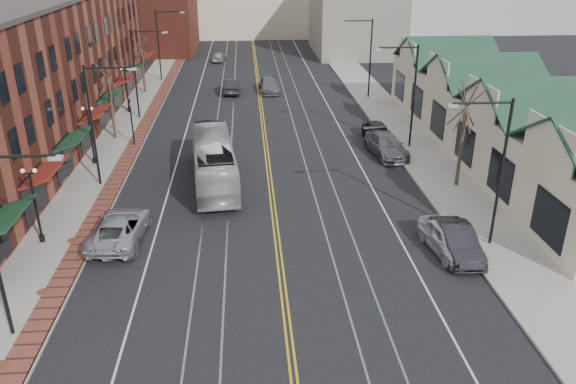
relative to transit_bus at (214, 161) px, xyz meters
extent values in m
plane|color=black|center=(3.81, -16.05, -1.55)|extent=(160.00, 160.00, 0.00)
cube|color=gray|center=(-8.19, 3.95, -1.48)|extent=(4.00, 120.00, 0.15)
cube|color=gray|center=(15.81, 3.95, -1.48)|extent=(4.00, 120.00, 0.15)
cube|color=maroon|center=(-15.19, 10.95, 3.95)|extent=(10.00, 50.00, 11.00)
cube|color=beige|center=(21.81, 3.95, 0.75)|extent=(8.00, 36.00, 4.60)
cube|color=maroon|center=(-12.19, 53.95, 5.45)|extent=(14.00, 18.00, 14.00)
cube|color=beige|center=(3.81, 68.95, 2.95)|extent=(22.00, 14.00, 9.00)
cube|color=slate|center=(18.81, 48.95, 3.95)|extent=(12.00, 16.00, 11.00)
cylinder|color=black|center=(-6.19, -16.05, 6.40)|extent=(3.00, 0.12, 0.12)
cube|color=#999999|center=(-4.69, -16.05, 6.30)|extent=(0.50, 0.25, 0.15)
cylinder|color=black|center=(-7.69, -0.05, 2.60)|extent=(0.16, 0.16, 8.00)
cylinder|color=black|center=(-6.19, -0.05, 6.40)|extent=(3.00, 0.12, 0.12)
cube|color=#999999|center=(-4.69, -0.05, 6.30)|extent=(0.50, 0.25, 0.15)
cylinder|color=black|center=(-7.69, 15.95, 2.60)|extent=(0.16, 0.16, 8.00)
cylinder|color=black|center=(-6.19, 15.95, 6.40)|extent=(3.00, 0.12, 0.12)
cube|color=#999999|center=(-4.69, 15.95, 6.30)|extent=(0.50, 0.25, 0.15)
cylinder|color=black|center=(-7.69, 31.95, 2.60)|extent=(0.16, 0.16, 8.00)
cylinder|color=black|center=(-6.19, 31.95, 6.40)|extent=(3.00, 0.12, 0.12)
cube|color=#999999|center=(-4.69, 31.95, 6.30)|extent=(0.50, 0.25, 0.15)
cylinder|color=black|center=(15.31, -10.05, 2.60)|extent=(0.16, 0.16, 8.00)
cylinder|color=black|center=(13.81, -10.05, 6.40)|extent=(3.00, 0.12, 0.12)
cube|color=#999999|center=(12.31, -10.05, 6.30)|extent=(0.50, 0.25, 0.15)
cylinder|color=black|center=(15.31, 5.95, 2.60)|extent=(0.16, 0.16, 8.00)
cylinder|color=black|center=(13.81, 5.95, 6.40)|extent=(3.00, 0.12, 0.12)
cube|color=#999999|center=(12.31, 5.95, 6.30)|extent=(0.50, 0.25, 0.15)
cylinder|color=black|center=(15.31, 21.95, 2.60)|extent=(0.16, 0.16, 8.00)
cylinder|color=black|center=(13.81, 21.95, 6.40)|extent=(3.00, 0.12, 0.12)
cube|color=#999999|center=(12.31, 21.95, 6.30)|extent=(0.50, 0.25, 0.15)
cylinder|color=black|center=(-8.99, -8.05, -1.20)|extent=(0.28, 0.28, 0.40)
cylinder|color=black|center=(-8.99, -8.05, 0.60)|extent=(0.14, 0.14, 4.00)
cube|color=black|center=(-8.99, -8.05, 2.60)|extent=(0.60, 0.06, 0.06)
sphere|color=white|center=(-9.29, -8.05, 2.75)|extent=(0.24, 0.24, 0.24)
sphere|color=white|center=(-8.69, -8.05, 2.75)|extent=(0.24, 0.24, 0.24)
cylinder|color=black|center=(-8.99, 3.95, -1.20)|extent=(0.28, 0.28, 0.40)
cylinder|color=black|center=(-8.99, 3.95, 0.60)|extent=(0.14, 0.14, 4.00)
cube|color=black|center=(-8.99, 3.95, 2.60)|extent=(0.60, 0.06, 0.06)
sphere|color=white|center=(-9.29, 3.95, 2.75)|extent=(0.24, 0.24, 0.24)
sphere|color=white|center=(-8.69, 3.95, 2.75)|extent=(0.24, 0.24, 0.24)
cylinder|color=black|center=(-8.99, 17.95, -1.20)|extent=(0.28, 0.28, 0.40)
cylinder|color=black|center=(-8.99, 17.95, 0.60)|extent=(0.14, 0.14, 4.00)
cube|color=black|center=(-8.99, 17.95, 2.60)|extent=(0.60, 0.06, 0.06)
sphere|color=white|center=(-9.29, 17.95, 2.75)|extent=(0.24, 0.24, 0.24)
sphere|color=white|center=(-8.69, 17.95, 2.75)|extent=(0.24, 0.24, 0.24)
cylinder|color=#382B21|center=(-8.69, 9.95, 1.05)|extent=(0.24, 0.24, 4.90)
cylinder|color=#382B21|center=(-8.69, 9.95, 3.60)|extent=(0.58, 1.37, 2.90)
cylinder|color=#382B21|center=(-8.69, 9.95, 3.60)|extent=(1.60, 0.66, 2.78)
cylinder|color=#382B21|center=(-8.69, 9.95, 3.60)|extent=(0.53, 1.23, 2.96)
cylinder|color=#382B21|center=(-8.69, 9.95, 3.60)|extent=(1.69, 1.03, 2.64)
cylinder|color=#382B21|center=(-8.69, 9.95, 3.60)|extent=(1.78, 1.29, 2.48)
cylinder|color=#382B21|center=(-8.69, 25.95, 0.87)|extent=(0.24, 0.24, 4.55)
cylinder|color=#382B21|center=(-8.69, 25.95, 3.25)|extent=(0.55, 1.28, 2.69)
cylinder|color=#382B21|center=(-8.69, 25.95, 3.25)|extent=(1.49, 0.62, 2.58)
cylinder|color=#382B21|center=(-8.69, 25.95, 3.25)|extent=(0.50, 1.15, 2.75)
cylinder|color=#382B21|center=(-8.69, 25.95, 3.25)|extent=(1.57, 0.97, 2.45)
cylinder|color=#382B21|center=(-8.69, 25.95, 3.25)|extent=(1.66, 1.20, 2.30)
cylinder|color=#382B21|center=(16.31, -2.05, 1.22)|extent=(0.24, 0.24, 5.25)
cylinder|color=#382B21|center=(16.31, -2.05, 3.95)|extent=(0.61, 1.46, 3.10)
cylinder|color=#382B21|center=(16.31, -2.05, 3.95)|extent=(1.70, 0.70, 2.97)
cylinder|color=#382B21|center=(16.31, -2.05, 3.95)|extent=(0.56, 1.31, 3.17)
cylinder|color=#382B21|center=(16.31, -2.05, 3.95)|extent=(1.80, 1.10, 2.82)
cylinder|color=#382B21|center=(16.31, -2.05, 3.95)|extent=(1.90, 1.37, 2.65)
cylinder|color=#592D19|center=(-7.39, -18.05, -1.40)|extent=(0.60, 0.60, 0.02)
cylinder|color=#592D19|center=(-7.39, -13.05, -1.40)|extent=(0.60, 0.60, 0.02)
cylinder|color=#592D19|center=(-7.39, -8.05, -1.40)|extent=(0.60, 0.60, 0.02)
cylinder|color=black|center=(-6.79, 7.95, 0.20)|extent=(0.12, 0.12, 3.20)
imported|color=black|center=(-6.79, 7.95, 1.95)|extent=(0.18, 0.15, 0.90)
imported|color=#B7B7B9|center=(0.00, 0.00, 0.00)|extent=(3.69, 11.36, 3.11)
imported|color=#ADAEB5|center=(-4.81, -7.98, -0.76)|extent=(2.93, 5.83, 1.58)
imported|color=silver|center=(12.72, -10.59, -0.77)|extent=(2.45, 4.80, 1.57)
imported|color=#232227|center=(13.11, -10.86, -0.78)|extent=(1.71, 4.74, 1.56)
imported|color=#5B5A60|center=(13.00, 4.39, -0.75)|extent=(2.94, 5.76, 1.60)
imported|color=black|center=(13.11, 7.78, -0.77)|extent=(2.13, 4.71, 1.57)
imported|color=black|center=(0.79, 25.26, -0.78)|extent=(1.65, 4.70, 1.55)
imported|color=slate|center=(4.93, 25.44, -0.82)|extent=(2.32, 5.18, 1.47)
imported|color=#9B9DA1|center=(-1.24, 43.54, -0.89)|extent=(2.02, 4.07, 1.33)
camera|label=1|loc=(2.32, -35.90, 13.45)|focal=35.00mm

